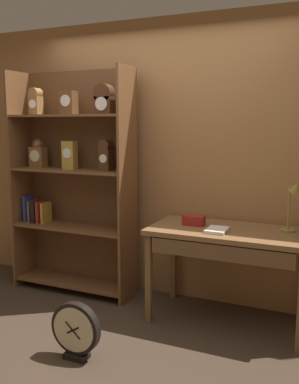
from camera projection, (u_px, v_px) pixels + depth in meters
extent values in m
plane|color=#3D2D21|center=(95.00, 358.00, 3.09)|extent=(10.00, 10.00, 0.00)
cube|color=#9E6B3D|center=(167.00, 160.00, 4.11)|extent=(4.80, 0.05, 2.60)
cube|color=brown|center=(22.00, 180.00, 4.43)|extent=(0.02, 0.36, 2.15)
cube|color=brown|center=(127.00, 187.00, 3.94)|extent=(0.03, 0.36, 2.15)
cube|color=brown|center=(81.00, 181.00, 4.34)|extent=(1.23, 0.01, 2.15)
cube|color=brown|center=(74.00, 282.00, 4.34)|extent=(1.18, 0.34, 0.02)
cube|color=brown|center=(73.00, 227.00, 4.25)|extent=(1.18, 0.34, 0.02)
cube|color=brown|center=(71.00, 170.00, 4.16)|extent=(1.18, 0.34, 0.02)
cube|color=brown|center=(70.00, 116.00, 4.08)|extent=(1.18, 0.34, 0.02)
cube|color=olive|center=(36.00, 106.00, 4.24)|extent=(0.11, 0.10, 0.18)
cylinder|color=olive|center=(35.00, 93.00, 4.23)|extent=(0.11, 0.10, 0.11)
cylinder|color=white|center=(32.00, 104.00, 4.19)|extent=(0.08, 0.01, 0.08)
cube|color=brown|center=(38.00, 157.00, 4.33)|extent=(0.15, 0.10, 0.20)
sphere|color=brown|center=(38.00, 144.00, 4.30)|extent=(0.10, 0.10, 0.10)
cylinder|color=#C6B78C|center=(35.00, 156.00, 4.27)|extent=(0.12, 0.01, 0.12)
cube|color=brown|center=(69.00, 103.00, 4.05)|extent=(0.14, 0.11, 0.21)
cylinder|color=silver|center=(65.00, 101.00, 3.99)|extent=(0.11, 0.01, 0.11)
cube|color=#B28C38|center=(70.00, 155.00, 4.14)|extent=(0.13, 0.09, 0.27)
cylinder|color=silver|center=(67.00, 153.00, 4.10)|extent=(0.10, 0.01, 0.10)
cube|color=#472816|center=(104.00, 105.00, 3.93)|extent=(0.17, 0.11, 0.16)
cylinder|color=#472816|center=(104.00, 93.00, 3.91)|extent=(0.17, 0.11, 0.17)
cylinder|color=silver|center=(101.00, 104.00, 3.87)|extent=(0.12, 0.01, 0.12)
cube|color=#472816|center=(106.00, 160.00, 4.01)|extent=(0.10, 0.11, 0.20)
cylinder|color=#472816|center=(106.00, 145.00, 3.99)|extent=(0.10, 0.11, 0.10)
cylinder|color=silver|center=(103.00, 159.00, 3.95)|extent=(0.08, 0.01, 0.08)
cube|color=navy|center=(28.00, 209.00, 4.45)|extent=(0.03, 0.13, 0.26)
cube|color=brown|center=(33.00, 211.00, 4.45)|extent=(0.02, 0.15, 0.22)
cube|color=black|center=(37.00, 212.00, 4.41)|extent=(0.04, 0.15, 0.21)
cube|color=maroon|center=(41.00, 212.00, 4.39)|extent=(0.03, 0.15, 0.22)
cube|color=#B78C2D|center=(46.00, 213.00, 4.37)|extent=(0.02, 0.16, 0.21)
cube|color=brown|center=(230.00, 232.00, 3.55)|extent=(1.30, 0.66, 0.04)
cube|color=brown|center=(149.00, 279.00, 3.60)|extent=(0.05, 0.05, 0.75)
cube|color=brown|center=(173.00, 259.00, 4.11)|extent=(0.05, 0.05, 0.75)
cube|color=brown|center=(219.00, 253.00, 3.28)|extent=(1.10, 0.03, 0.12)
cylinder|color=olive|center=(288.00, 230.00, 3.47)|extent=(0.12, 0.12, 0.02)
cylinder|color=olive|center=(289.00, 208.00, 3.44)|extent=(0.02, 0.02, 0.35)
cone|color=olive|center=(297.00, 187.00, 3.35)|extent=(0.15, 0.17, 0.13)
cube|color=maroon|center=(194.00, 221.00, 3.68)|extent=(0.18, 0.10, 0.08)
cube|color=silver|center=(217.00, 230.00, 3.47)|extent=(0.16, 0.22, 0.02)
cube|color=black|center=(77.00, 355.00, 3.09)|extent=(0.17, 0.11, 0.04)
cylinder|color=black|center=(76.00, 328.00, 3.06)|extent=(0.38, 0.06, 0.38)
cylinder|color=#C6B78C|center=(73.00, 330.00, 3.03)|extent=(0.32, 0.01, 0.32)
cube|color=black|center=(73.00, 330.00, 3.02)|extent=(0.10, 0.01, 0.07)
cube|color=black|center=(73.00, 330.00, 3.02)|extent=(0.12, 0.01, 0.11)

